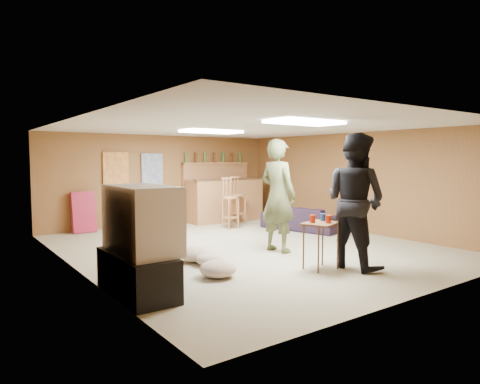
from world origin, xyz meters
TOP-DOWN VIEW (x-y plane):
  - ground at (0.00, 0.00)m, footprint 7.00×7.00m
  - ceiling at (0.00, 0.00)m, footprint 6.00×7.00m
  - wall_back at (0.00, 3.50)m, footprint 6.00×0.02m
  - wall_front at (0.00, -3.50)m, footprint 6.00×0.02m
  - wall_left at (-3.00, 0.00)m, footprint 0.02×7.00m
  - wall_right at (3.00, 0.00)m, footprint 0.02×7.00m
  - tv_stand at (-2.72, -1.50)m, footprint 0.55×1.30m
  - dvd_box at (-2.50, -1.50)m, footprint 0.35×0.50m
  - tv_body at (-2.65, -1.50)m, footprint 0.60×1.10m
  - tv_screen at (-2.34, -1.50)m, footprint 0.02×0.95m
  - bar_counter at (1.50, 2.95)m, footprint 2.00×0.60m
  - bar_lip at (1.50, 2.70)m, footprint 2.10×0.12m
  - bar_shelf at (1.50, 3.40)m, footprint 2.00×0.18m
  - bar_backing at (1.50, 3.42)m, footprint 2.00×0.14m
  - poster_left at (-1.20, 3.46)m, footprint 0.60×0.03m
  - poster_right at (-0.30, 3.46)m, footprint 0.55×0.03m
  - folding_chair_stack at (-2.00, 3.30)m, footprint 0.50×0.26m
  - ceiling_panel_front at (0.00, -1.50)m, footprint 1.20×0.60m
  - ceiling_panel_back at (0.00, 1.20)m, footprint 1.20×0.60m
  - person_olive at (0.21, -0.64)m, footprint 0.58×0.78m
  - person_black at (0.41, -2.14)m, footprint 0.81×1.01m
  - sofa at (2.14, 0.78)m, footprint 1.13×1.95m
  - tray_table at (-0.07, -1.93)m, footprint 0.64×0.57m
  - cup_red_near at (-0.18, -1.86)m, footprint 0.11×0.11m
  - cup_red_far at (-0.02, -2.02)m, footprint 0.10×0.10m
  - cup_blue at (0.08, -1.83)m, footprint 0.10×0.10m
  - bar_stool_left at (0.97, 1.93)m, footprint 0.40×0.40m
  - bar_stool_right at (1.55, 2.46)m, footprint 0.46×0.46m
  - cushion_near_tv at (-1.32, -0.47)m, footprint 0.69×0.69m
  - cushion_mid at (-1.29, -0.80)m, footprint 0.49×0.49m
  - cushion_far at (-1.53, -1.41)m, footprint 0.52×0.52m
  - bottle_row at (1.44, 3.38)m, footprint 1.76×0.08m

SIDE VIEW (x-z plane):
  - ground at x=0.00m, z-range 0.00..0.00m
  - cushion_mid at x=-1.29m, z-range 0.00..0.19m
  - cushion_far at x=-1.53m, z-range 0.00..0.23m
  - cushion_near_tv at x=-1.32m, z-range 0.00..0.24m
  - dvd_box at x=-2.50m, z-range 0.11..0.19m
  - tv_stand at x=-2.72m, z-range 0.00..0.50m
  - sofa at x=2.14m, z-range 0.00..0.53m
  - tray_table at x=-0.07m, z-range 0.00..0.69m
  - folding_chair_stack at x=-2.00m, z-range -0.01..0.91m
  - bar_counter at x=1.50m, z-range 0.00..1.10m
  - bar_stool_left at x=0.97m, z-range 0.00..1.19m
  - bar_stool_right at x=1.55m, z-range 0.00..1.22m
  - cup_blue at x=0.08m, z-range 0.69..0.80m
  - cup_red_near at x=-0.18m, z-range 0.69..0.80m
  - cup_red_far at x=-0.02m, z-range 0.69..0.81m
  - tv_body at x=-2.65m, z-range 0.50..1.30m
  - tv_screen at x=-2.34m, z-range 0.57..1.23m
  - person_olive at x=0.21m, z-range 0.00..1.96m
  - person_black at x=0.41m, z-range 0.00..1.99m
  - wall_back at x=0.00m, z-range 0.00..2.20m
  - wall_front at x=0.00m, z-range 0.00..2.20m
  - wall_left at x=-3.00m, z-range 0.00..2.20m
  - wall_right at x=3.00m, z-range 0.00..2.20m
  - bar_lip at x=1.50m, z-range 1.08..1.12m
  - bar_backing at x=1.50m, z-range 0.90..1.50m
  - poster_left at x=-1.20m, z-range 0.93..1.78m
  - poster_right at x=-0.30m, z-range 0.95..1.75m
  - bar_shelf at x=1.50m, z-range 1.48..1.52m
  - bottle_row at x=1.44m, z-range 1.52..1.78m
  - ceiling_panel_front at x=0.00m, z-range 2.15..2.19m
  - ceiling_panel_back at x=0.00m, z-range 2.15..2.19m
  - ceiling at x=0.00m, z-range 2.19..2.21m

